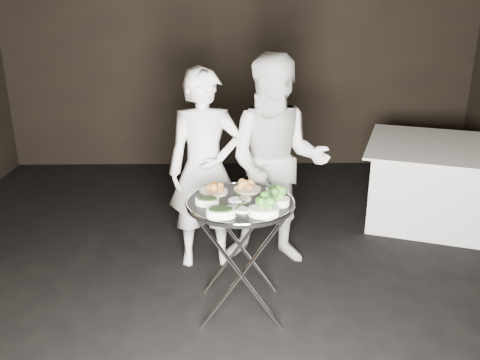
{
  "coord_description": "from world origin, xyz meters",
  "views": [
    {
      "loc": [
        -0.13,
        -3.07,
        2.15
      ],
      "look_at": [
        -0.07,
        0.23,
        0.95
      ],
      "focal_mm": 38.0,
      "sensor_mm": 36.0,
      "label": 1
    }
  ],
  "objects_px": {
    "waiter_left": "(205,170)",
    "serving_tray": "(240,203)",
    "dining_table": "(436,182)",
    "waiter_right": "(277,163)",
    "tray_stand": "(240,252)"
  },
  "relations": [
    {
      "from": "waiter_right",
      "to": "dining_table",
      "type": "distance_m",
      "value": 1.94
    },
    {
      "from": "waiter_right",
      "to": "dining_table",
      "type": "relative_size",
      "value": 1.28
    },
    {
      "from": "waiter_right",
      "to": "serving_tray",
      "type": "bearing_deg",
      "value": -103.51
    },
    {
      "from": "waiter_left",
      "to": "waiter_right",
      "type": "bearing_deg",
      "value": -4.04
    },
    {
      "from": "waiter_left",
      "to": "dining_table",
      "type": "distance_m",
      "value": 2.46
    },
    {
      "from": "waiter_left",
      "to": "serving_tray",
      "type": "bearing_deg",
      "value": -75.86
    },
    {
      "from": "tray_stand",
      "to": "waiter_right",
      "type": "height_order",
      "value": "waiter_right"
    },
    {
      "from": "tray_stand",
      "to": "waiter_right",
      "type": "relative_size",
      "value": 0.48
    },
    {
      "from": "serving_tray",
      "to": "dining_table",
      "type": "height_order",
      "value": "serving_tray"
    },
    {
      "from": "dining_table",
      "to": "tray_stand",
      "type": "bearing_deg",
      "value": -141.43
    },
    {
      "from": "waiter_right",
      "to": "tray_stand",
      "type": "bearing_deg",
      "value": -103.51
    },
    {
      "from": "waiter_right",
      "to": "dining_table",
      "type": "height_order",
      "value": "waiter_right"
    },
    {
      "from": "waiter_left",
      "to": "waiter_right",
      "type": "relative_size",
      "value": 0.94
    },
    {
      "from": "tray_stand",
      "to": "dining_table",
      "type": "xyz_separation_m",
      "value": [
        1.99,
        1.59,
        -0.08
      ]
    },
    {
      "from": "tray_stand",
      "to": "serving_tray",
      "type": "relative_size",
      "value": 1.12
    }
  ]
}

